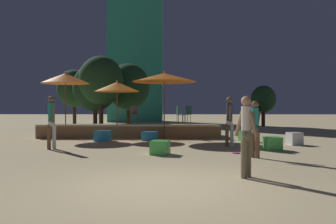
# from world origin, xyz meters

# --- Properties ---
(ground_plane) EXTENTS (120.00, 120.00, 0.00)m
(ground_plane) POSITION_xyz_m (0.00, 0.00, 0.00)
(ground_plane) COLOR #D1B784
(wooden_deck) EXTENTS (8.72, 2.43, 0.66)m
(wooden_deck) POSITION_xyz_m (-1.95, 10.28, 0.29)
(wooden_deck) COLOR olive
(wooden_deck) RESTS_ON ground
(patio_umbrella_0) EXTENTS (2.94, 2.94, 3.13)m
(patio_umbrella_0) POSITION_xyz_m (-0.23, 8.89, 2.84)
(patio_umbrella_0) COLOR brown
(patio_umbrella_0) RESTS_ON ground
(patio_umbrella_1) EXTENTS (2.27, 2.27, 3.17)m
(patio_umbrella_1) POSITION_xyz_m (-4.95, 9.31, 2.85)
(patio_umbrella_1) COLOR brown
(patio_umbrella_1) RESTS_ON ground
(patio_umbrella_2) EXTENTS (2.12, 2.12, 2.75)m
(patio_umbrella_2) POSITION_xyz_m (-2.47, 9.22, 2.44)
(patio_umbrella_2) COLOR brown
(patio_umbrella_2) RESTS_ON ground
(cube_seat_0) EXTENTS (0.56, 0.56, 0.46)m
(cube_seat_0) POSITION_xyz_m (3.63, 5.19, 0.23)
(cube_seat_0) COLOR #4CC651
(cube_seat_0) RESTS_ON ground
(cube_seat_1) EXTENTS (0.65, 0.65, 0.43)m
(cube_seat_1) POSITION_xyz_m (-0.20, 4.11, 0.22)
(cube_seat_1) COLOR #4CC651
(cube_seat_1) RESTS_ON ground
(cube_seat_2) EXTENTS (0.73, 0.73, 0.38)m
(cube_seat_2) POSITION_xyz_m (-0.86, 8.44, 0.19)
(cube_seat_2) COLOR #2D9EDB
(cube_seat_2) RESTS_ON ground
(cube_seat_3) EXTENTS (0.67, 0.67, 0.44)m
(cube_seat_3) POSITION_xyz_m (-2.91, 8.13, 0.22)
(cube_seat_3) COLOR #2D9EDB
(cube_seat_3) RESTS_ON ground
(cube_seat_4) EXTENTS (0.59, 0.59, 0.48)m
(cube_seat_4) POSITION_xyz_m (3.31, 8.05, 0.24)
(cube_seat_4) COLOR #4CC651
(cube_seat_4) RESTS_ON ground
(cube_seat_5) EXTENTS (0.58, 0.58, 0.49)m
(cube_seat_5) POSITION_xyz_m (4.96, 6.79, 0.24)
(cube_seat_5) COLOR white
(cube_seat_5) RESTS_ON ground
(person_0) EXTENTS (0.43, 0.43, 1.67)m
(person_0) POSITION_xyz_m (2.61, 3.48, 0.90)
(person_0) COLOR brown
(person_0) RESTS_ON ground
(person_1) EXTENTS (0.47, 0.44, 1.72)m
(person_1) POSITION_xyz_m (1.76, 0.76, 0.93)
(person_1) COLOR #72664C
(person_1) RESTS_ON ground
(person_2) EXTENTS (0.31, 0.55, 1.87)m
(person_2) POSITION_xyz_m (2.31, 6.18, 1.05)
(person_2) COLOR brown
(person_2) RESTS_ON ground
(person_3) EXTENTS (0.39, 0.45, 1.87)m
(person_3) POSITION_xyz_m (-4.09, 5.28, 1.05)
(person_3) COLOR brown
(person_3) RESTS_ON ground
(bistro_chair_0) EXTENTS (0.46, 0.47, 0.90)m
(bistro_chair_0) POSITION_xyz_m (0.90, 10.50, 1.20)
(bistro_chair_0) COLOR #1E4C47
(bistro_chair_0) RESTS_ON wooden_deck
(bistro_chair_1) EXTENTS (0.42, 0.42, 0.90)m
(bistro_chair_1) POSITION_xyz_m (0.45, 9.71, 1.20)
(bistro_chair_1) COLOR #1E4C47
(bistro_chair_1) RESTS_ON wooden_deck
(bistro_chair_2) EXTENTS (0.45, 0.45, 0.90)m
(bistro_chair_2) POSITION_xyz_m (-1.83, 10.78, 1.20)
(bistro_chair_2) COLOR #47474C
(bistro_chair_2) RESTS_ON wooden_deck
(frisbee_disc) EXTENTS (0.25, 0.25, 0.03)m
(frisbee_disc) POSITION_xyz_m (2.22, 4.36, 0.02)
(frisbee_disc) COLOR #E54C99
(frisbee_disc) RESTS_ON ground
(background_tree_0) EXTENTS (2.73, 2.73, 4.48)m
(background_tree_0) POSITION_xyz_m (-7.80, 19.89, 2.96)
(background_tree_0) COLOR #3D2B1C
(background_tree_0) RESTS_ON ground
(background_tree_1) EXTENTS (2.88, 2.88, 4.81)m
(background_tree_1) POSITION_xyz_m (-4.56, 15.07, 3.22)
(background_tree_1) COLOR #3D2B1C
(background_tree_1) RESTS_ON ground
(background_tree_2) EXTENTS (3.17, 3.17, 4.75)m
(background_tree_2) POSITION_xyz_m (-3.23, 18.33, 3.00)
(background_tree_2) COLOR #3D2B1C
(background_tree_2) RESTS_ON ground
(background_tree_3) EXTENTS (3.03, 3.03, 4.53)m
(background_tree_3) POSITION_xyz_m (-5.28, 16.41, 2.85)
(background_tree_3) COLOR #3D2B1C
(background_tree_3) RESTS_ON ground
(background_tree_4) EXTENTS (1.90, 1.90, 3.14)m
(background_tree_4) POSITION_xyz_m (7.06, 19.18, 2.08)
(background_tree_4) COLOR #3D2B1C
(background_tree_4) RESTS_ON ground
(distant_building) EXTENTS (5.35, 3.35, 15.15)m
(distant_building) POSITION_xyz_m (-3.68, 27.20, 7.57)
(distant_building) COLOR teal
(distant_building) RESTS_ON ground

